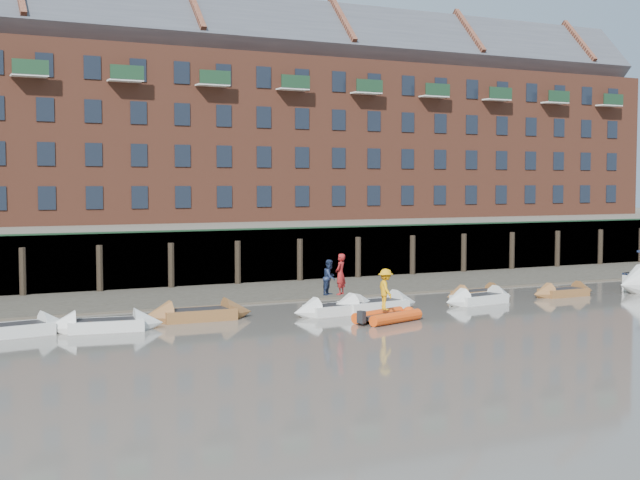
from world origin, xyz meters
TOP-DOWN VIEW (x-y plane):
  - ground at (0.00, 0.00)m, footprint 220.00×220.00m
  - foreshore at (0.00, 18.00)m, footprint 110.00×8.00m
  - mud_band at (0.00, 14.60)m, footprint 110.00×1.60m
  - river_wall at (-0.00, 22.38)m, footprint 110.00×1.23m
  - bank_terrace at (0.00, 36.00)m, footprint 110.00×28.00m
  - apartment_terrace at (-0.00, 36.99)m, footprint 80.60×15.56m
  - rowboat_0 at (-16.14, 9.62)m, footprint 4.88×2.09m
  - rowboat_1 at (-12.60, 9.23)m, footprint 4.79×2.03m
  - rowboat_2 at (-8.34, 10.20)m, footprint 4.96×1.57m
  - rowboat_3 at (-2.11, 9.06)m, footprint 4.63×1.72m
  - rowboat_4 at (-0.11, 9.20)m, footprint 5.02×1.87m
  - rowboat_5 at (5.87, 9.10)m, footprint 4.57×1.91m
  - rowboat_6 at (7.01, 10.84)m, footprint 4.11×1.53m
  - rowboat_7 at (11.57, 9.43)m, footprint 4.08×1.28m
  - rib_tender at (-1.08, 6.19)m, footprint 3.31×2.36m
  - person_rower_a at (-1.94, 9.08)m, footprint 0.81×0.79m
  - person_rower_b at (-2.43, 9.19)m, footprint 1.00×0.98m
  - person_rib_crew at (-1.26, 6.18)m, footprint 0.90×1.26m

SIDE VIEW (x-z plane):
  - ground at x=0.00m, z-range 0.00..0.00m
  - foreshore at x=0.00m, z-range -0.25..0.25m
  - mud_band at x=0.00m, z-range -0.05..0.05m
  - rowboat_6 at x=7.01m, z-range -0.38..0.79m
  - rowboat_7 at x=11.57m, z-range -0.38..0.80m
  - rowboat_5 at x=5.87m, z-range -0.42..0.87m
  - rowboat_3 at x=-2.11m, z-range -0.42..0.89m
  - rowboat_1 at x=-12.60m, z-range -0.44..0.91m
  - rowboat_0 at x=-16.14m, z-range -0.44..0.93m
  - rib_tender at x=-1.08m, z-range -0.04..0.52m
  - rowboat_4 at x=-0.11m, z-range -0.46..0.96m
  - rowboat_2 at x=-8.34m, z-range -0.46..0.97m
  - person_rib_crew at x=-1.26m, z-range 0.52..2.29m
  - river_wall at x=0.00m, z-range -0.06..3.24m
  - bank_terrace at x=0.00m, z-range 0.00..3.20m
  - person_rower_b at x=-2.43m, z-range 0.88..2.51m
  - person_rower_a at x=-1.94m, z-range 0.88..2.76m
  - apartment_terrace at x=0.00m, z-range 2.34..23.31m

